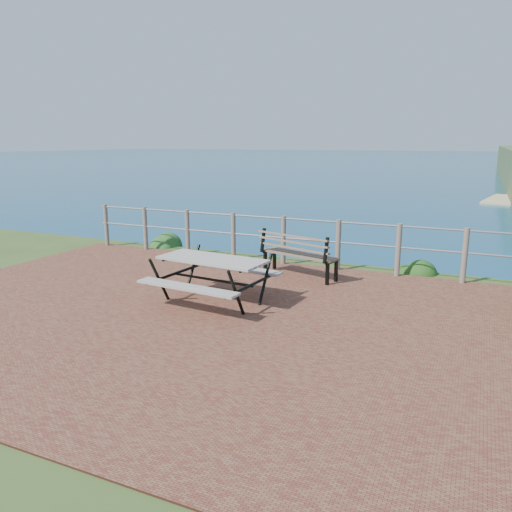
{
  "coord_description": "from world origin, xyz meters",
  "views": [
    {
      "loc": [
        3.62,
        -6.03,
        2.51
      ],
      "look_at": [
        0.49,
        0.89,
        0.75
      ],
      "focal_mm": 35.0,
      "sensor_mm": 36.0,
      "label": 1
    }
  ],
  "objects": [
    {
      "name": "park_bench",
      "position": [
        0.63,
        2.56,
        0.57
      ],
      "size": [
        1.58,
        0.8,
        0.87
      ],
      "rotation": [
        0.0,
        0.0,
        -0.29
      ],
      "color": "brown",
      "rests_on": "ground"
    },
    {
      "name": "ocean",
      "position": [
        0.0,
        200.0,
        0.0
      ],
      "size": [
        1200.0,
        1200.0,
        0.0
      ],
      "primitive_type": "plane",
      "color": "#136576",
      "rests_on": "ground"
    },
    {
      "name": "picnic_table",
      "position": [
        -0.1,
        0.54,
        0.46
      ],
      "size": [
        1.75,
        1.47,
        0.71
      ],
      "rotation": [
        0.0,
        0.0,
        -0.09
      ],
      "color": "#9C978C",
      "rests_on": "ground"
    },
    {
      "name": "shrub_lip_east",
      "position": [
        2.55,
        3.7,
        0.0
      ],
      "size": [
        0.69,
        0.69,
        0.4
      ],
      "primitive_type": "ellipsoid",
      "color": "#224816",
      "rests_on": "ground"
    },
    {
      "name": "shrub_lip_west",
      "position": [
        -3.45,
        3.9,
        0.0
      ],
      "size": [
        0.77,
        0.77,
        0.51
      ],
      "primitive_type": "ellipsoid",
      "color": "#1D4E1D",
      "rests_on": "ground"
    },
    {
      "name": "safety_railing",
      "position": [
        0.0,
        3.35,
        0.57
      ],
      "size": [
        9.4,
        0.1,
        1.0
      ],
      "color": "#6B5B4C",
      "rests_on": "ground"
    },
    {
      "name": "ground",
      "position": [
        0.0,
        0.0,
        0.0
      ],
      "size": [
        10.0,
        7.0,
        0.12
      ],
      "primitive_type": "cube",
      "color": "brown",
      "rests_on": "ground"
    }
  ]
}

